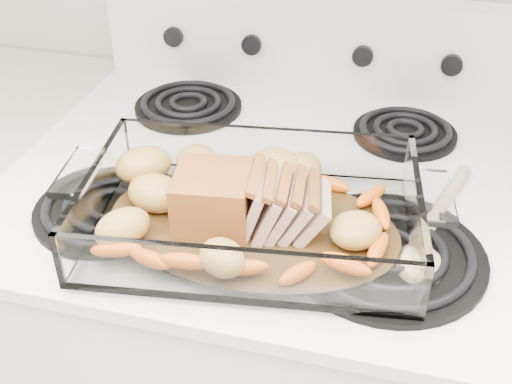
# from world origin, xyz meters

# --- Properties ---
(electric_range) EXTENTS (0.78, 0.70, 1.12)m
(electric_range) POSITION_xyz_m (0.00, 1.66, 0.48)
(electric_range) COLOR white
(electric_range) RESTS_ON ground
(baking_dish) EXTENTS (0.42, 0.28, 0.08)m
(baking_dish) POSITION_xyz_m (0.01, 1.49, 0.96)
(baking_dish) COLOR white
(baking_dish) RESTS_ON electric_range
(pork_roast) EXTENTS (0.20, 0.10, 0.08)m
(pork_roast) POSITION_xyz_m (-0.01, 1.49, 0.99)
(pork_roast) COLOR brown
(pork_roast) RESTS_ON baking_dish
(roast_vegetables) EXTENTS (0.39, 0.21, 0.05)m
(roast_vegetables) POSITION_xyz_m (0.01, 1.53, 0.97)
(roast_vegetables) COLOR #F75C04
(roast_vegetables) RESTS_ON baking_dish
(wooden_spoon) EXTENTS (0.09, 0.28, 0.02)m
(wooden_spoon) POSITION_xyz_m (0.24, 1.53, 0.95)
(wooden_spoon) COLOR tan
(wooden_spoon) RESTS_ON electric_range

